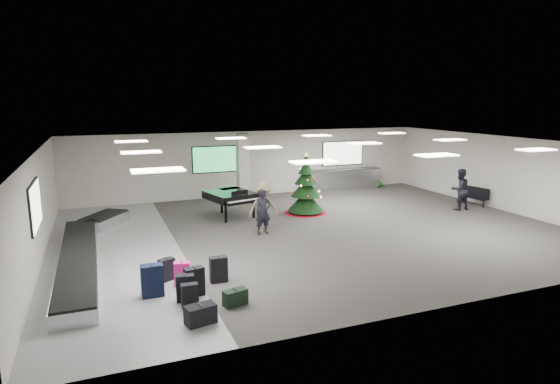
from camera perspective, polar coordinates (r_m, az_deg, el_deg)
name	(u,v)px	position (r m, az deg, el deg)	size (l,w,h in m)	color
ground	(314,230)	(17.37, 4.21, -4.66)	(18.00, 18.00, 0.00)	#34312F
room_envelope	(298,166)	(17.32, 2.22, 3.21)	(18.02, 14.02, 3.21)	#ADA79E
baggage_carousel	(85,250)	(15.62, -22.70, -6.55)	(2.28, 9.71, 0.43)	silver
service_counter	(345,179)	(25.27, 7.90, 1.58)	(4.05, 0.65, 1.08)	silver
suitcase_0	(185,288)	(11.60, -11.47, -11.40)	(0.46, 0.31, 0.68)	black
suitcase_1	(194,282)	(11.85, -10.39, -10.71)	(0.51, 0.33, 0.75)	black
pink_suitcase	(182,274)	(12.53, -11.85, -9.75)	(0.44, 0.31, 0.65)	#EE1F7D
suitcase_3	(219,269)	(12.61, -7.50, -9.33)	(0.46, 0.26, 0.71)	black
navy_suitcase	(152,281)	(12.03, -15.31, -10.38)	(0.53, 0.31, 0.83)	black
suitcase_5	(190,296)	(11.28, -10.94, -12.30)	(0.39, 0.23, 0.60)	black
green_duffel	(235,297)	(11.30, -5.48, -12.66)	(0.62, 0.42, 0.39)	black
suitcase_8	(167,270)	(12.96, -13.66, -9.17)	(0.47, 0.39, 0.63)	black
black_duffel	(201,314)	(10.53, -9.66, -14.50)	(0.71, 0.48, 0.45)	black
christmas_tree	(306,192)	(19.75, 3.16, -0.03)	(1.83, 1.83, 2.61)	maroon
grand_piano	(231,196)	(19.16, -5.97, -0.51)	(2.08, 2.45, 1.21)	black
bench	(475,195)	(23.01, 22.68, -0.35)	(0.69, 1.37, 0.83)	black
traveler_a	(263,212)	(16.65, -2.07, -2.42)	(0.60, 0.39, 1.63)	black
traveler_b	(263,207)	(16.94, -2.03, -1.89)	(1.17, 0.67, 1.81)	olive
traveler_bench	(460,189)	(21.71, 21.06, 0.30)	(0.88, 0.69, 1.81)	black
potted_plant_left	(309,185)	(23.99, 3.60, 0.81)	(0.45, 0.36, 0.82)	#123813
potted_plant_right	(378,181)	(26.12, 11.89, 1.33)	(0.39, 0.39, 0.70)	#123813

